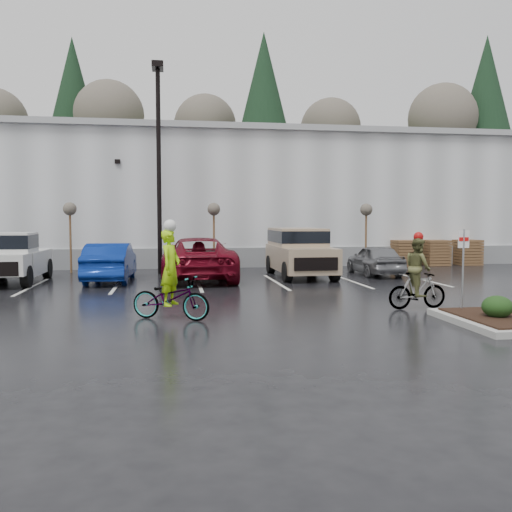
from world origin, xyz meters
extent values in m
plane|color=black|center=(0.00, 0.00, 0.00)|extent=(120.00, 120.00, 0.00)
cube|color=#AEB1B3|center=(0.00, 22.00, 3.50)|extent=(60.00, 15.00, 7.00)
cube|color=slate|center=(0.00, 14.45, 0.50)|extent=(60.00, 0.12, 1.00)
cube|color=#999B9E|center=(0.00, 22.00, 7.05)|extent=(60.50, 15.50, 0.30)
cube|color=#27401A|center=(0.00, 45.00, 3.00)|extent=(80.00, 25.00, 6.00)
cylinder|color=black|center=(-4.00, 12.00, 4.50)|extent=(0.20, 0.20, 9.00)
cube|color=black|center=(-4.00, 12.00, 9.10)|extent=(0.50, 1.00, 0.25)
cylinder|color=#523520|center=(-8.00, 13.00, 1.40)|extent=(0.10, 0.10, 2.80)
sphere|color=#444037|center=(-8.00, 13.00, 2.90)|extent=(0.60, 0.60, 0.60)
cylinder|color=#523520|center=(-1.50, 13.00, 1.40)|extent=(0.10, 0.10, 2.80)
sphere|color=#444037|center=(-1.50, 13.00, 2.90)|extent=(0.60, 0.60, 0.60)
cylinder|color=#523520|center=(6.00, 13.00, 1.40)|extent=(0.10, 0.10, 2.80)
sphere|color=#444037|center=(6.00, 13.00, 2.90)|extent=(0.60, 0.60, 0.60)
cube|color=#523520|center=(8.50, 14.00, 0.68)|extent=(1.20, 1.20, 1.35)
cube|color=#523520|center=(10.20, 14.00, 0.68)|extent=(1.20, 1.20, 1.35)
cube|color=#523520|center=(12.00, 14.00, 0.68)|extent=(1.20, 1.20, 1.35)
ellipsoid|color=black|center=(4.00, -1.00, 0.41)|extent=(0.70, 0.70, 0.52)
cylinder|color=gray|center=(3.80, 0.20, 1.10)|extent=(0.05, 0.05, 2.20)
cube|color=white|center=(3.80, 0.20, 1.95)|extent=(0.30, 0.02, 0.45)
cube|color=red|center=(3.80, 0.19, 1.95)|extent=(0.26, 0.02, 0.10)
imported|color=navy|center=(-5.87, 9.34, 0.76)|extent=(1.74, 4.64, 1.51)
imported|color=maroon|center=(-2.43, 9.43, 0.85)|extent=(2.91, 6.18, 1.71)
imported|color=slate|center=(5.30, 9.99, 0.66)|extent=(1.61, 3.92, 1.33)
imported|color=#3F3F44|center=(-3.54, 0.80, 0.53)|extent=(2.13, 1.49, 1.06)
imported|color=#99DC0C|center=(-3.54, 0.80, 1.28)|extent=(0.69, 0.80, 1.85)
sphere|color=silver|center=(-3.54, 0.80, 2.29)|extent=(0.31, 0.31, 0.31)
imported|color=#3F3F44|center=(3.12, 1.31, 0.51)|extent=(1.65, 0.58, 1.01)
imported|color=brown|center=(3.12, 1.31, 1.15)|extent=(0.47, 0.80, 1.60)
sphere|color=#990C0C|center=(3.12, 1.31, 1.98)|extent=(0.26, 0.26, 0.26)
camera|label=1|loc=(-3.54, -12.49, 2.48)|focal=38.00mm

